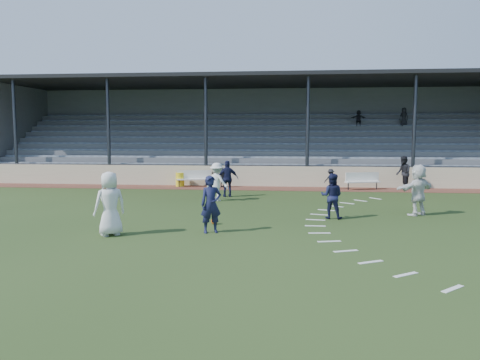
% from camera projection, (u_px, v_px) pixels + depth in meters
% --- Properties ---
extents(ground, '(90.00, 90.00, 0.00)m').
position_uv_depth(ground, '(233.00, 224.00, 16.27)').
color(ground, '#283D19').
rests_on(ground, ground).
extents(cinder_track, '(34.00, 2.00, 0.02)m').
position_uv_depth(cinder_track, '(255.00, 188.00, 26.66)').
color(cinder_track, brown).
rests_on(cinder_track, ground).
extents(retaining_wall, '(34.00, 0.18, 1.20)m').
position_uv_depth(retaining_wall, '(256.00, 176.00, 27.64)').
color(retaining_wall, beige).
rests_on(retaining_wall, ground).
extents(bench_left, '(2.04, 0.91, 0.95)m').
position_uv_depth(bench_left, '(194.00, 177.00, 27.42)').
color(bench_left, white).
rests_on(bench_left, cinder_track).
extents(bench_right, '(2.03, 1.06, 0.95)m').
position_uv_depth(bench_right, '(362.00, 179.00, 25.97)').
color(bench_right, white).
rests_on(bench_right, cinder_track).
extents(trash_bin, '(0.50, 0.50, 0.81)m').
position_uv_depth(trash_bin, '(180.00, 179.00, 27.51)').
color(trash_bin, yellow).
rests_on(trash_bin, cinder_track).
extents(football, '(0.23, 0.23, 0.23)m').
position_uv_depth(football, '(214.00, 221.00, 16.28)').
color(football, '#D8510C').
rests_on(football, ground).
extents(player_white_lead, '(1.16, 1.11, 2.00)m').
position_uv_depth(player_white_lead, '(110.00, 204.00, 14.45)').
color(player_white_lead, silver).
rests_on(player_white_lead, ground).
extents(player_navy_lead, '(0.78, 0.65, 1.83)m').
position_uv_depth(player_navy_lead, '(211.00, 204.00, 14.84)').
color(player_navy_lead, '#15193C').
rests_on(player_navy_lead, ground).
extents(player_navy_mid, '(0.93, 0.79, 1.68)m').
position_uv_depth(player_navy_mid, '(332.00, 196.00, 17.31)').
color(player_navy_mid, '#15193C').
rests_on(player_navy_mid, ground).
extents(player_white_wing, '(1.32, 1.08, 1.78)m').
position_uv_depth(player_white_wing, '(217.00, 182.00, 21.79)').
color(player_white_wing, silver).
rests_on(player_white_wing, ground).
extents(player_navy_wing, '(1.12, 0.65, 1.80)m').
position_uv_depth(player_navy_wing, '(228.00, 179.00, 23.15)').
color(player_navy_wing, '#15193C').
rests_on(player_navy_wing, ground).
extents(player_white_back, '(1.83, 1.53, 1.97)m').
position_uv_depth(player_white_back, '(418.00, 190.00, 17.97)').
color(player_white_back, silver).
rests_on(player_white_back, ground).
extents(official, '(0.76, 0.95, 1.87)m').
position_uv_depth(official, '(403.00, 173.00, 25.83)').
color(official, black).
rests_on(official, cinder_track).
extents(sub_left_near, '(0.51, 0.39, 1.26)m').
position_uv_depth(sub_left_near, '(216.00, 176.00, 26.96)').
color(sub_left_near, black).
rests_on(sub_left_near, cinder_track).
extents(sub_left_far, '(0.70, 0.50, 1.11)m').
position_uv_depth(sub_left_far, '(223.00, 178.00, 26.96)').
color(sub_left_far, black).
rests_on(sub_left_far, cinder_track).
extents(sub_right, '(0.83, 0.64, 1.14)m').
position_uv_depth(sub_right, '(331.00, 179.00, 26.07)').
color(sub_right, black).
rests_on(sub_right, cinder_track).
extents(grandstand, '(34.60, 9.00, 6.61)m').
position_uv_depth(grandstand, '(261.00, 147.00, 32.14)').
color(grandstand, slate).
rests_on(grandstand, ground).
extents(penalty_arc, '(3.89, 14.63, 0.01)m').
position_uv_depth(penalty_arc, '(353.00, 227.00, 15.85)').
color(penalty_arc, white).
rests_on(penalty_arc, ground).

